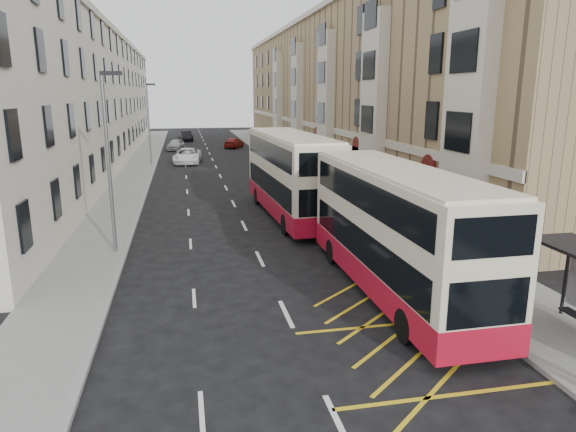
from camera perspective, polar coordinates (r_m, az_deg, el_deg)
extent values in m
plane|color=black|center=(14.09, 3.12, -17.38)|extent=(200.00, 200.00, 0.00)
cube|color=slate|center=(43.73, 3.39, 4.08)|extent=(4.00, 120.00, 0.15)
cube|color=slate|center=(42.52, -17.27, 3.22)|extent=(3.00, 120.00, 0.15)
cube|color=gray|center=(43.27, 0.83, 4.00)|extent=(0.25, 120.00, 0.15)
cube|color=gray|center=(42.39, -15.26, 3.32)|extent=(0.25, 120.00, 0.15)
cube|color=#927555|center=(59.99, 6.25, 13.70)|extent=(10.00, 79.00, 15.00)
cube|color=beige|center=(58.76, 1.41, 10.36)|extent=(0.18, 79.00, 0.50)
cube|color=beige|center=(59.16, 1.40, 21.06)|extent=(0.40, 79.00, 0.50)
cube|color=beige|center=(25.17, 19.54, 13.38)|extent=(0.80, 3.20, 10.00)
cube|color=beige|center=(36.03, 9.53, 13.76)|extent=(0.80, 3.20, 10.00)
cube|color=beige|center=(47.44, 4.23, 13.81)|extent=(0.80, 3.20, 10.00)
cube|color=beige|center=(59.08, 1.00, 13.78)|extent=(0.80, 3.20, 10.00)
cube|color=beige|center=(70.85, -1.16, 13.73)|extent=(0.80, 3.20, 10.00)
cube|color=#57110E|center=(29.35, 15.20, 2.18)|extent=(0.20, 1.60, 3.00)
cube|color=#57110E|center=(40.27, 7.59, 5.50)|extent=(0.20, 1.60, 3.00)
cube|color=#57110E|center=(51.67, 3.24, 7.35)|extent=(0.20, 1.60, 3.00)
cube|color=#57110E|center=(63.30, 0.46, 8.50)|extent=(0.20, 1.60, 3.00)
cube|color=#57110E|center=(75.04, -1.47, 9.29)|extent=(0.20, 1.60, 3.00)
cube|color=silver|center=(58.12, -22.29, 11.82)|extent=(9.00, 79.00, 13.00)
cube|color=beige|center=(57.77, -18.24, 18.61)|extent=(0.30, 79.00, 0.50)
cube|color=black|center=(18.23, 25.37, -6.33)|extent=(0.08, 0.08, 2.60)
cube|color=black|center=(19.01, 28.48, -5.89)|extent=(0.08, 0.08, 2.60)
cylinder|color=red|center=(18.23, 20.65, -8.55)|extent=(0.06, 0.06, 1.00)
cylinder|color=red|center=(20.86, 15.96, -5.41)|extent=(0.06, 0.06, 1.00)
cylinder|color=red|center=(23.65, 12.37, -2.97)|extent=(0.06, 0.06, 1.00)
cube|color=red|center=(20.72, 16.04, -4.16)|extent=(0.05, 6.50, 0.06)
cube|color=red|center=(20.85, 15.96, -5.28)|extent=(0.05, 6.50, 0.06)
cylinder|color=slate|center=(24.11, -19.30, 5.42)|extent=(0.16, 0.16, 8.00)
cube|color=black|center=(23.87, -19.07, 14.77)|extent=(0.90, 0.18, 0.18)
cylinder|color=slate|center=(53.87, -15.20, 9.78)|extent=(0.16, 0.16, 8.00)
cube|color=black|center=(53.77, -15.03, 13.94)|extent=(0.90, 0.18, 0.18)
cube|color=beige|center=(18.90, 11.86, -1.37)|extent=(2.76, 11.71, 4.20)
cube|color=#AC0E25|center=(19.37, 11.63, -6.01)|extent=(2.79, 11.75, 0.96)
cube|color=black|center=(19.03, 11.79, -2.84)|extent=(2.79, 10.78, 1.17)
cube|color=black|center=(18.61, 12.05, 2.51)|extent=(2.79, 10.78, 1.06)
cube|color=beige|center=(18.47, 12.18, 5.07)|extent=(2.65, 11.25, 0.13)
cube|color=black|center=(24.28, 6.31, 1.04)|extent=(2.26, 0.10, 1.38)
cube|color=black|center=(23.91, 6.45, 6.15)|extent=(1.86, 0.10, 0.48)
cube|color=black|center=(14.19, 21.32, -9.01)|extent=(2.26, 0.10, 1.28)
cylinder|color=black|center=(22.39, 4.95, -3.94)|extent=(0.31, 1.07, 1.06)
cylinder|color=black|center=(23.19, 10.66, -3.52)|extent=(0.31, 1.07, 1.06)
cylinder|color=black|center=(15.87, 12.97, -11.82)|extent=(0.31, 1.07, 1.06)
cylinder|color=black|center=(16.97, 20.48, -10.64)|extent=(0.31, 1.07, 1.06)
cube|color=beige|center=(30.32, 0.31, 4.73)|extent=(3.34, 12.41, 4.42)
cube|color=#AC0E25|center=(30.63, 0.30, 1.58)|extent=(3.38, 12.45, 1.01)
cube|color=black|center=(30.41, 0.31, 3.74)|extent=(3.34, 11.43, 1.23)
cube|color=black|center=(30.15, 0.31, 7.31)|extent=(3.34, 11.43, 1.12)
cube|color=beige|center=(30.06, 0.31, 8.98)|extent=(3.21, 11.92, 0.13)
cube|color=black|center=(36.30, -2.11, 5.42)|extent=(2.38, 0.20, 1.45)
cube|color=black|center=(36.05, -2.14, 9.03)|extent=(1.96, 0.18, 0.50)
cube|color=black|center=(24.62, 3.85, 1.51)|extent=(2.38, 0.20, 1.34)
cylinder|color=black|center=(34.20, -3.39, 2.24)|extent=(0.36, 1.13, 1.12)
cylinder|color=black|center=(34.74, 0.71, 2.44)|extent=(0.36, 1.13, 1.12)
cylinder|color=black|center=(26.69, -0.23, -0.96)|extent=(0.36, 1.13, 1.12)
cylinder|color=black|center=(27.39, 4.91, -0.63)|extent=(0.36, 1.13, 1.12)
imported|color=black|center=(20.64, 22.35, -4.90)|extent=(1.04, 0.90, 1.84)
imported|color=black|center=(21.18, 16.70, -4.10)|extent=(1.11, 0.84, 1.76)
imported|color=white|center=(55.27, -11.11, 6.57)|extent=(3.26, 5.93, 1.57)
imported|color=#A3A6AA|center=(68.46, -12.39, 7.74)|extent=(2.53, 4.46, 1.43)
imported|color=black|center=(81.78, -11.31, 8.72)|extent=(2.37, 4.84, 1.53)
imported|color=maroon|center=(70.47, -6.03, 8.09)|extent=(3.36, 4.90, 1.32)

